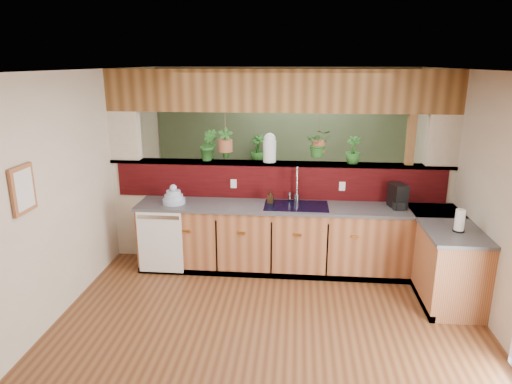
# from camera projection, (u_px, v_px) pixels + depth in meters

# --- Properties ---
(ground) EXTENTS (4.60, 7.00, 0.01)m
(ground) POSITION_uv_depth(u_px,v_px,m) (272.00, 306.00, 5.21)
(ground) COLOR brown
(ground) RESTS_ON ground
(ceiling) EXTENTS (4.60, 7.00, 0.01)m
(ceiling) POSITION_uv_depth(u_px,v_px,m) (274.00, 71.00, 4.49)
(ceiling) COLOR brown
(ceiling) RESTS_ON ground
(wall_back) EXTENTS (4.60, 0.02, 2.60)m
(wall_back) POSITION_uv_depth(u_px,v_px,m) (284.00, 142.00, 8.20)
(wall_back) COLOR beige
(wall_back) RESTS_ON ground
(wall_left) EXTENTS (0.02, 7.00, 2.60)m
(wall_left) POSITION_uv_depth(u_px,v_px,m) (66.00, 192.00, 5.05)
(wall_left) COLOR beige
(wall_left) RESTS_ON ground
(wall_right) EXTENTS (0.02, 7.00, 2.60)m
(wall_right) POSITION_uv_depth(u_px,v_px,m) (498.00, 203.00, 4.64)
(wall_right) COLOR beige
(wall_right) RESTS_ON ground
(pass_through_partition) EXTENTS (4.60, 0.21, 2.60)m
(pass_through_partition) POSITION_uv_depth(u_px,v_px,m) (281.00, 176.00, 6.17)
(pass_through_partition) COLOR beige
(pass_through_partition) RESTS_ON ground
(pass_through_ledge) EXTENTS (4.60, 0.21, 0.04)m
(pass_through_ledge) POSITION_uv_depth(u_px,v_px,m) (279.00, 163.00, 6.12)
(pass_through_ledge) COLOR brown
(pass_through_ledge) RESTS_ON ground
(header_beam) EXTENTS (4.60, 0.15, 0.55)m
(header_beam) POSITION_uv_depth(u_px,v_px,m) (280.00, 91.00, 5.86)
(header_beam) COLOR brown
(header_beam) RESTS_ON ground
(sage_backwall) EXTENTS (4.55, 0.02, 2.55)m
(sage_backwall) POSITION_uv_depth(u_px,v_px,m) (284.00, 142.00, 8.18)
(sage_backwall) COLOR #4B5E40
(sage_backwall) RESTS_ON ground
(countertop) EXTENTS (4.14, 1.52, 0.90)m
(countertop) POSITION_uv_depth(u_px,v_px,m) (341.00, 243.00, 5.84)
(countertop) COLOR brown
(countertop) RESTS_ON ground
(dishwasher) EXTENTS (0.58, 0.03, 0.82)m
(dishwasher) POSITION_uv_depth(u_px,v_px,m) (160.00, 242.00, 5.85)
(dishwasher) COLOR white
(dishwasher) RESTS_ON ground
(navy_sink) EXTENTS (0.82, 0.50, 0.18)m
(navy_sink) POSITION_uv_depth(u_px,v_px,m) (296.00, 212.00, 5.89)
(navy_sink) COLOR black
(navy_sink) RESTS_ON countertop
(framed_print) EXTENTS (0.04, 0.35, 0.45)m
(framed_print) POSITION_uv_depth(u_px,v_px,m) (23.00, 189.00, 4.21)
(framed_print) COLOR brown
(framed_print) RESTS_ON wall_left
(faucet) EXTENTS (0.21, 0.21, 0.49)m
(faucet) POSITION_uv_depth(u_px,v_px,m) (297.00, 183.00, 5.94)
(faucet) COLOR #B7B7B2
(faucet) RESTS_ON countertop
(dish_stack) EXTENTS (0.30, 0.30, 0.26)m
(dish_stack) POSITION_uv_depth(u_px,v_px,m) (174.00, 198.00, 5.94)
(dish_stack) COLOR #A5B5D5
(dish_stack) RESTS_ON countertop
(soap_dispenser) EXTENTS (0.09, 0.09, 0.17)m
(soap_dispenser) POSITION_uv_depth(u_px,v_px,m) (271.00, 197.00, 5.96)
(soap_dispenser) COLOR #392514
(soap_dispenser) RESTS_ON countertop
(coffee_maker) EXTENTS (0.16, 0.28, 0.31)m
(coffee_maker) POSITION_uv_depth(u_px,v_px,m) (398.00, 197.00, 5.75)
(coffee_maker) COLOR black
(coffee_maker) RESTS_ON countertop
(paper_towel) EXTENTS (0.13, 0.13, 0.27)m
(paper_towel) POSITION_uv_depth(u_px,v_px,m) (460.00, 221.00, 4.95)
(paper_towel) COLOR black
(paper_towel) RESTS_ON countertop
(glass_jar) EXTENTS (0.18, 0.18, 0.39)m
(glass_jar) POSITION_uv_depth(u_px,v_px,m) (270.00, 147.00, 6.07)
(glass_jar) COLOR silver
(glass_jar) RESTS_ON pass_through_ledge
(ledge_plant_left) EXTENTS (0.25, 0.21, 0.43)m
(ledge_plant_left) POSITION_uv_depth(u_px,v_px,m) (208.00, 145.00, 6.14)
(ledge_plant_left) COLOR #21581E
(ledge_plant_left) RESTS_ON pass_through_ledge
(ledge_plant_right) EXTENTS (0.27, 0.27, 0.36)m
(ledge_plant_right) POSITION_uv_depth(u_px,v_px,m) (353.00, 150.00, 5.98)
(ledge_plant_right) COLOR #21581E
(ledge_plant_right) RESTS_ON pass_through_ledge
(hanging_plant_a) EXTENTS (0.23, 0.19, 0.53)m
(hanging_plant_a) POSITION_uv_depth(u_px,v_px,m) (225.00, 133.00, 6.07)
(hanging_plant_a) COLOR brown
(hanging_plant_a) RESTS_ON header_beam
(hanging_plant_b) EXTENTS (0.33, 0.29, 0.51)m
(hanging_plant_b) POSITION_uv_depth(u_px,v_px,m) (319.00, 131.00, 5.95)
(hanging_plant_b) COLOR brown
(hanging_plant_b) RESTS_ON header_beam
(shelving_console) EXTENTS (1.40, 0.78, 0.90)m
(shelving_console) POSITION_uv_depth(u_px,v_px,m) (233.00, 187.00, 8.26)
(shelving_console) COLOR black
(shelving_console) RESTS_ON ground
(shelf_plant_a) EXTENTS (0.20, 0.14, 0.37)m
(shelf_plant_a) POSITION_uv_depth(u_px,v_px,m) (210.00, 152.00, 8.12)
(shelf_plant_a) COLOR #21581E
(shelf_plant_a) RESTS_ON shelving_console
(shelf_plant_b) EXTENTS (0.33, 0.33, 0.50)m
(shelf_plant_b) POSITION_uv_depth(u_px,v_px,m) (258.00, 149.00, 8.02)
(shelf_plant_b) COLOR #21581E
(shelf_plant_b) RESTS_ON shelving_console
(floor_plant) EXTENTS (0.80, 0.74, 0.73)m
(floor_plant) POSITION_uv_depth(u_px,v_px,m) (308.00, 204.00, 7.73)
(floor_plant) COLOR #21581E
(floor_plant) RESTS_ON ground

